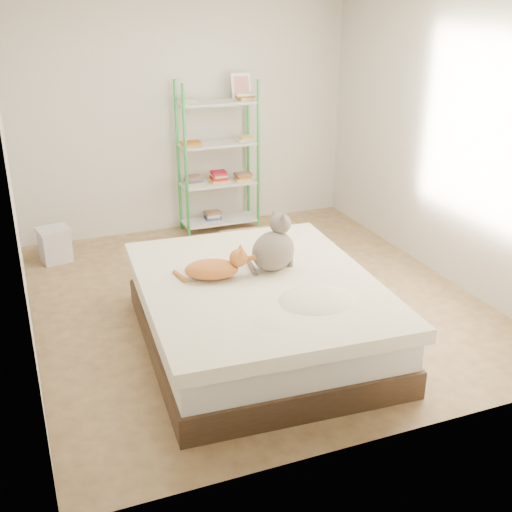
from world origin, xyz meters
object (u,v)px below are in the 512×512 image
grey_cat (273,243)px  cardboard_box (252,254)px  orange_cat (212,267)px  white_bin (55,244)px  shelf_unit (219,157)px  bed (258,313)px

grey_cat → cardboard_box: (0.27, 1.16, -0.58)m
orange_cat → white_bin: orange_cat is taller
shelf_unit → cardboard_box: size_ratio=3.05×
bed → grey_cat: 0.55m
white_bin → grey_cat: bearing=-55.2°
bed → orange_cat: bearing=157.2°
grey_cat → shelf_unit: (0.38, 2.48, 0.07)m
cardboard_box → white_bin: (-1.77, 1.00, -0.01)m
shelf_unit → white_bin: (-1.88, -0.31, -0.66)m
orange_cat → grey_cat: (0.50, -0.01, 0.13)m
shelf_unit → white_bin: size_ratio=4.84×
bed → grey_cat: grey_cat is taller
grey_cat → white_bin: grey_cat is taller
orange_cat → cardboard_box: (0.77, 1.15, -0.45)m
cardboard_box → grey_cat: bearing=-100.5°
bed → orange_cat: orange_cat is taller
grey_cat → cardboard_box: size_ratio=0.79×
bed → white_bin: size_ratio=6.29×
orange_cat → white_bin: bearing=130.2°
cardboard_box → white_bin: cardboard_box is taller
orange_cat → shelf_unit: shelf_unit is taller
cardboard_box → white_bin: size_ratio=1.59×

